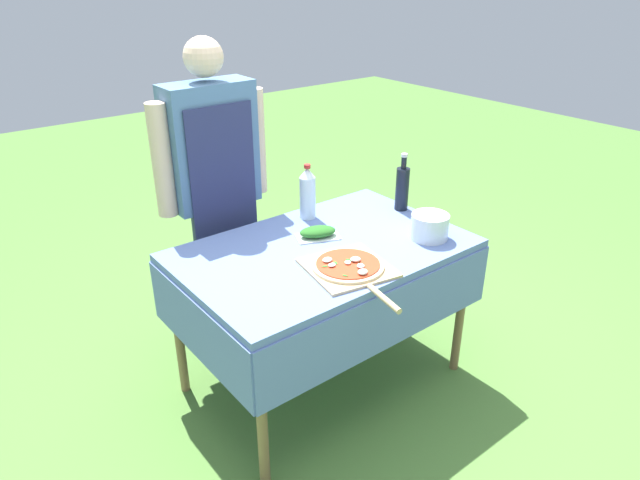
{
  "coord_description": "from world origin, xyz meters",
  "views": [
    {
      "loc": [
        -1.43,
        -1.78,
        1.9
      ],
      "look_at": [
        -0.02,
        0.0,
        0.78
      ],
      "focal_mm": 32.0,
      "sensor_mm": 36.0,
      "label": 1
    }
  ],
  "objects_px": {
    "pizza_on_peel": "(349,267)",
    "water_bottle": "(308,193)",
    "person_cook": "(214,176)",
    "oil_bottle": "(402,188)",
    "mixing_tub": "(430,226)",
    "prep_table": "(323,263)",
    "herb_container": "(318,232)"
  },
  "relations": [
    {
      "from": "prep_table",
      "to": "pizza_on_peel",
      "type": "bearing_deg",
      "value": -102.38
    },
    {
      "from": "person_cook",
      "to": "pizza_on_peel",
      "type": "distance_m",
      "value": 0.9
    },
    {
      "from": "herb_container",
      "to": "prep_table",
      "type": "bearing_deg",
      "value": -113.57
    },
    {
      "from": "prep_table",
      "to": "oil_bottle",
      "type": "xyz_separation_m",
      "value": [
        0.59,
        0.09,
        0.2
      ]
    },
    {
      "from": "pizza_on_peel",
      "to": "water_bottle",
      "type": "xyz_separation_m",
      "value": [
        0.19,
        0.54,
        0.12
      ]
    },
    {
      "from": "oil_bottle",
      "to": "water_bottle",
      "type": "height_order",
      "value": "oil_bottle"
    },
    {
      "from": "prep_table",
      "to": "herb_container",
      "type": "distance_m",
      "value": 0.15
    },
    {
      "from": "person_cook",
      "to": "mixing_tub",
      "type": "distance_m",
      "value": 1.08
    },
    {
      "from": "person_cook",
      "to": "mixing_tub",
      "type": "height_order",
      "value": "person_cook"
    },
    {
      "from": "person_cook",
      "to": "water_bottle",
      "type": "xyz_separation_m",
      "value": [
        0.33,
        -0.32,
        -0.07
      ]
    },
    {
      "from": "prep_table",
      "to": "water_bottle",
      "type": "bearing_deg",
      "value": 64.84
    },
    {
      "from": "water_bottle",
      "to": "herb_container",
      "type": "bearing_deg",
      "value": -115.85
    },
    {
      "from": "pizza_on_peel",
      "to": "mixing_tub",
      "type": "relative_size",
      "value": 3.23
    },
    {
      "from": "prep_table",
      "to": "herb_container",
      "type": "height_order",
      "value": "herb_container"
    },
    {
      "from": "prep_table",
      "to": "pizza_on_peel",
      "type": "xyz_separation_m",
      "value": [
        -0.05,
        -0.24,
        0.1
      ]
    },
    {
      "from": "oil_bottle",
      "to": "herb_container",
      "type": "bearing_deg",
      "value": 179.76
    },
    {
      "from": "person_cook",
      "to": "herb_container",
      "type": "relative_size",
      "value": 7.01
    },
    {
      "from": "oil_bottle",
      "to": "mixing_tub",
      "type": "relative_size",
      "value": 1.71
    },
    {
      "from": "person_cook",
      "to": "oil_bottle",
      "type": "relative_size",
      "value": 5.39
    },
    {
      "from": "pizza_on_peel",
      "to": "oil_bottle",
      "type": "height_order",
      "value": "oil_bottle"
    },
    {
      "from": "prep_table",
      "to": "water_bottle",
      "type": "distance_m",
      "value": 0.4
    },
    {
      "from": "prep_table",
      "to": "herb_container",
      "type": "bearing_deg",
      "value": 66.43
    },
    {
      "from": "oil_bottle",
      "to": "mixing_tub",
      "type": "distance_m",
      "value": 0.36
    },
    {
      "from": "pizza_on_peel",
      "to": "mixing_tub",
      "type": "bearing_deg",
      "value": 11.29
    },
    {
      "from": "pizza_on_peel",
      "to": "herb_container",
      "type": "relative_size",
      "value": 2.45
    },
    {
      "from": "person_cook",
      "to": "oil_bottle",
      "type": "height_order",
      "value": "person_cook"
    },
    {
      "from": "water_bottle",
      "to": "herb_container",
      "type": "distance_m",
      "value": 0.26
    },
    {
      "from": "person_cook",
      "to": "herb_container",
      "type": "distance_m",
      "value": 0.61
    },
    {
      "from": "prep_table",
      "to": "water_bottle",
      "type": "xyz_separation_m",
      "value": [
        0.14,
        0.3,
        0.21
      ]
    },
    {
      "from": "mixing_tub",
      "to": "pizza_on_peel",
      "type": "bearing_deg",
      "value": -179.3
    },
    {
      "from": "prep_table",
      "to": "pizza_on_peel",
      "type": "relative_size",
      "value": 2.32
    },
    {
      "from": "mixing_tub",
      "to": "person_cook",
      "type": "bearing_deg",
      "value": 126.26
    }
  ]
}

